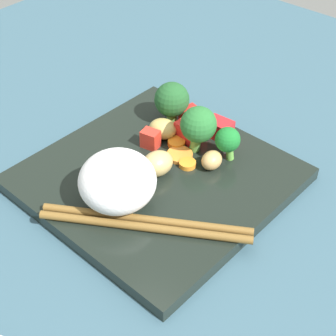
% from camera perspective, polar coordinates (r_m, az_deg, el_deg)
% --- Properties ---
extents(ground_plane, '(1.10, 1.10, 0.02)m').
position_cam_1_polar(ground_plane, '(0.65, -1.11, -2.26)').
color(ground_plane, '#355665').
extents(square_plate, '(0.28, 0.28, 0.02)m').
position_cam_1_polar(square_plate, '(0.64, -1.13, -1.08)').
color(square_plate, black).
rests_on(square_plate, ground_plane).
extents(rice_mound, '(0.12, 0.12, 0.06)m').
position_cam_1_polar(rice_mound, '(0.58, -5.13, -1.52)').
color(rice_mound, white).
rests_on(rice_mound, square_plate).
extents(broccoli_floret_0, '(0.04, 0.04, 0.06)m').
position_cam_1_polar(broccoli_floret_0, '(0.64, 3.23, 4.53)').
color(broccoli_floret_0, '#5B923F').
rests_on(broccoli_floret_0, square_plate).
extents(broccoli_floret_1, '(0.05, 0.05, 0.06)m').
position_cam_1_polar(broccoli_floret_1, '(0.70, 0.41, 7.20)').
color(broccoli_floret_1, '#72BD52').
rests_on(broccoli_floret_1, square_plate).
extents(broccoli_floret_2, '(0.03, 0.03, 0.04)m').
position_cam_1_polar(broccoli_floret_2, '(0.64, 6.33, 2.93)').
color(broccoli_floret_2, '#64AC43').
rests_on(broccoli_floret_2, square_plate).
extents(carrot_slice_0, '(0.03, 0.03, 0.01)m').
position_cam_1_polar(carrot_slice_0, '(0.69, 0.94, 4.13)').
color(carrot_slice_0, orange).
rests_on(carrot_slice_0, square_plate).
extents(carrot_slice_1, '(0.04, 0.04, 0.00)m').
position_cam_1_polar(carrot_slice_1, '(0.65, 1.19, 1.41)').
color(carrot_slice_1, orange).
rests_on(carrot_slice_1, square_plate).
extents(carrot_slice_2, '(0.03, 0.03, 0.01)m').
position_cam_1_polar(carrot_slice_2, '(0.67, 0.90, 2.67)').
color(carrot_slice_2, orange).
rests_on(carrot_slice_2, square_plate).
extents(carrot_slice_3, '(0.03, 0.03, 0.00)m').
position_cam_1_polar(carrot_slice_3, '(0.65, -1.39, 0.95)').
color(carrot_slice_3, orange).
rests_on(carrot_slice_3, square_plate).
extents(carrot_slice_4, '(0.02, 0.02, 0.01)m').
position_cam_1_polar(carrot_slice_4, '(0.64, 2.07, 0.44)').
color(carrot_slice_4, orange).
rests_on(carrot_slice_4, square_plate).
extents(pepper_chunk_0, '(0.03, 0.03, 0.02)m').
position_cam_1_polar(pepper_chunk_0, '(0.70, 2.51, 5.36)').
color(pepper_chunk_0, red).
rests_on(pepper_chunk_0, square_plate).
extents(pepper_chunk_1, '(0.03, 0.03, 0.02)m').
position_cam_1_polar(pepper_chunk_1, '(0.68, 2.40, 4.05)').
color(pepper_chunk_1, red).
rests_on(pepper_chunk_1, square_plate).
extents(pepper_chunk_2, '(0.02, 0.03, 0.02)m').
position_cam_1_polar(pepper_chunk_2, '(0.68, 5.46, 4.15)').
color(pepper_chunk_2, red).
rests_on(pepper_chunk_2, square_plate).
extents(pepper_chunk_3, '(0.02, 0.02, 0.02)m').
position_cam_1_polar(pepper_chunk_3, '(0.66, -1.86, 3.09)').
color(pepper_chunk_3, red).
rests_on(pepper_chunk_3, square_plate).
extents(chicken_piece_0, '(0.04, 0.04, 0.02)m').
position_cam_1_polar(chicken_piece_0, '(0.68, -0.54, 4.17)').
color(chicken_piece_0, tan).
rests_on(chicken_piece_0, square_plate).
extents(chicken_piece_2, '(0.03, 0.02, 0.02)m').
position_cam_1_polar(chicken_piece_2, '(0.63, 4.64, 0.83)').
color(chicken_piece_2, tan).
rests_on(chicken_piece_2, square_plate).
extents(chicken_piece_3, '(0.04, 0.04, 0.03)m').
position_cam_1_polar(chicken_piece_3, '(0.62, -0.67, 0.44)').
color(chicken_piece_3, tan).
rests_on(chicken_piece_3, square_plate).
extents(chopstick_pair, '(0.13, 0.20, 0.01)m').
position_cam_1_polar(chopstick_pair, '(0.57, -2.40, -5.85)').
color(chopstick_pair, brown).
rests_on(chopstick_pair, square_plate).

